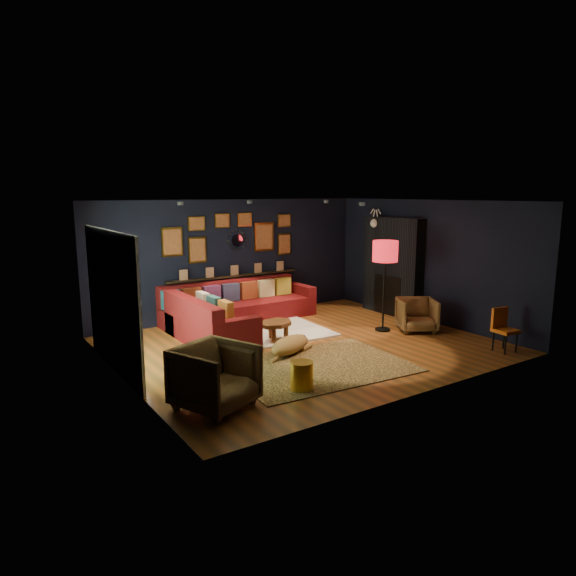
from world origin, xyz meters
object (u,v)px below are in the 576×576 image
coffee_table (276,325)px  dog (289,342)px  sectional (228,313)px  pouf (220,324)px  gold_stool (302,376)px  floor_lamp (385,255)px  armchair_left (215,374)px  orange_chair (503,326)px  armchair_right (417,313)px

coffee_table → dog: size_ratio=0.67×
sectional → pouf: size_ratio=5.98×
sectional → pouf: sectional is taller
gold_stool → floor_lamp: 3.84m
pouf → dog: bearing=-76.1°
armchair_left → floor_lamp: size_ratio=0.51×
coffee_table → gold_stool: (-0.96, -2.19, -0.11)m
sectional → coffee_table: sectional is taller
dog → armchair_left: bearing=-171.1°
coffee_table → dog: bearing=-105.3°
orange_chair → floor_lamp: (-0.81, 2.14, 1.10)m
coffee_table → armchair_right: size_ratio=1.18×
gold_stool → orange_chair: (4.00, -0.46, 0.24)m
pouf → floor_lamp: (2.87, -1.55, 1.32)m
sectional → armchair_left: bearing=-119.5°
pouf → gold_stool: size_ratio=1.37×
sectional → dog: size_ratio=2.62×
dog → pouf: bearing=79.8°
sectional → armchair_right: sectional is taller
armchair_right → floor_lamp: bearing=174.2°
sectional → dog: (0.10, -2.10, -0.10)m
orange_chair → coffee_table: bearing=146.0°
coffee_table → armchair_right: (2.76, -0.92, 0.05)m
armchair_right → dog: 2.97m
coffee_table → armchair_right: armchair_right is taller
sectional → gold_stool: bearing=-100.6°
sectional → orange_chair: bearing=-50.2°
sectional → pouf: 0.47m
orange_chair → dog: orange_chair is taller
gold_stool → orange_chair: bearing=-6.5°
coffee_table → dog: 0.78m
coffee_table → pouf: 1.23m
floor_lamp → dog: 2.77m
gold_stool → dog: 1.63m
armchair_left → dog: (2.03, 1.32, -0.24)m
pouf → gold_stool: gold_stool is taller
pouf → armchair_left: bearing=-117.1°
coffee_table → orange_chair: bearing=-41.2°
coffee_table → gold_stool: gold_stool is taller
dog → coffee_table: bearing=50.6°
orange_chair → floor_lamp: floor_lamp is taller
armchair_right → orange_chair: size_ratio=0.96×
sectional → dog: 2.10m
coffee_table → armchair_left: (-2.24, -2.07, 0.14)m
armchair_left → floor_lamp: floor_lamp is taller
sectional → armchair_left: armchair_left is taller
armchair_right → floor_lamp: (-0.54, 0.41, 1.17)m
coffee_table → floor_lamp: floor_lamp is taller
floor_lamp → orange_chair: bearing=-69.3°
armchair_left → gold_stool: armchair_left is taller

